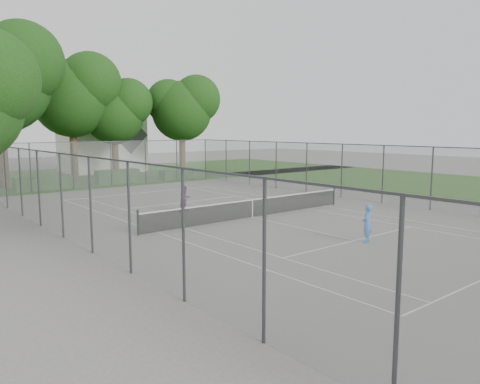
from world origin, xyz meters
TOP-DOWN VIEW (x-y plane):
  - ground at (0.00, 0.00)m, footprint 120.00×120.00m
  - grass_far at (0.00, 26.00)m, footprint 60.00×20.00m
  - grass_right at (22.00, 0.00)m, footprint 16.00×40.00m
  - court_markings at (0.00, 0.00)m, footprint 11.03×23.83m
  - tennis_net at (0.00, 0.00)m, footprint 12.87×0.10m
  - perimeter_fence at (0.00, 0.00)m, footprint 18.08×34.08m
  - tree_far_midleft at (-0.31, 23.81)m, footprint 7.75×7.08m
  - tree_far_midright at (3.32, 23.29)m, footprint 6.32×5.77m
  - tree_far_right at (9.83, 21.96)m, footprint 6.77×6.18m
  - hedge_left at (-4.92, 17.96)m, footprint 3.96×1.19m
  - hedge_mid at (1.18, 18.53)m, footprint 3.56×1.02m
  - hedge_right at (6.53, 17.94)m, footprint 2.95×1.08m
  - house at (4.56, 29.48)m, footprint 7.65×5.93m
  - girl_player at (0.09, -6.86)m, footprint 0.66×0.56m
  - woman_player at (-1.67, 3.70)m, footprint 0.74×0.60m

SIDE VIEW (x-z plane):
  - ground at x=0.00m, z-range 0.00..0.00m
  - grass_far at x=0.00m, z-range 0.00..0.00m
  - grass_right at x=22.00m, z-range 0.00..0.00m
  - court_markings at x=0.00m, z-range 0.00..0.01m
  - hedge_right at x=6.53m, z-range 0.00..0.88m
  - hedge_left at x=-4.92m, z-range 0.00..0.99m
  - tennis_net at x=0.00m, z-range -0.04..1.06m
  - hedge_mid at x=1.18m, z-range 0.00..1.12m
  - woman_player at x=-1.67m, z-range 0.00..1.41m
  - girl_player at x=0.09m, z-range 0.00..1.53m
  - perimeter_fence at x=0.00m, z-range 0.05..3.57m
  - house at x=4.56m, z-range -0.93..8.59m
  - tree_far_midright at x=3.32m, z-range 1.70..10.77m
  - tree_far_right at x=9.83m, z-range 1.82..11.55m
  - tree_far_midleft at x=-0.31m, z-range 2.09..13.23m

